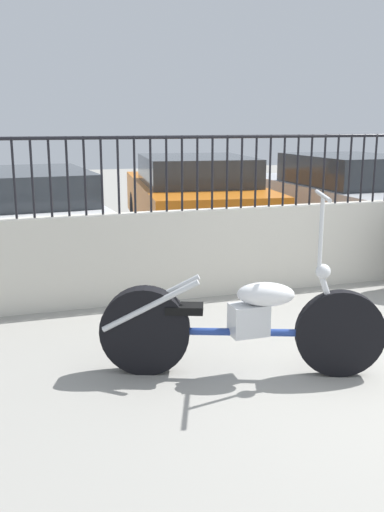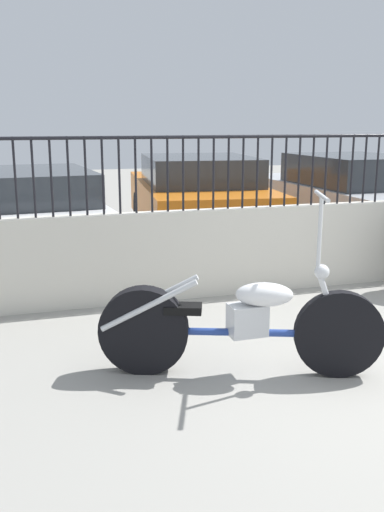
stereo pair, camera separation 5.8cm
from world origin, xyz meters
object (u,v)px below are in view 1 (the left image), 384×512
at_px(car_white, 25,212).
at_px(car_orange, 194,197).
at_px(motorcycle_blue, 226,324).
at_px(car_silver, 343,193).

height_order(car_white, car_orange, car_orange).
xyz_separation_m(motorcycle_blue, car_silver, (4.06, 4.86, 0.28)).
xyz_separation_m(motorcycle_blue, car_white, (-1.30, 4.49, 0.25)).
relative_size(motorcycle_blue, car_white, 0.44).
bearing_deg(car_orange, car_white, 105.77).
bearing_deg(car_silver, car_white, 93.38).
height_order(motorcycle_blue, car_orange, motorcycle_blue).
bearing_deg(car_white, motorcycle_blue, -167.93).
xyz_separation_m(motorcycle_blue, car_orange, (1.33, 4.90, 0.30)).
distance_m(motorcycle_blue, car_silver, 6.34).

